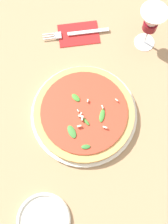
{
  "coord_description": "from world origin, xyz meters",
  "views": [
    {
      "loc": [
        -0.05,
        0.33,
        0.92
      ],
      "look_at": [
        -0.01,
        0.03,
        0.03
      ],
      "focal_mm": 50.0,
      "sensor_mm": 36.0,
      "label": 1
    }
  ],
  "objects_px": {
    "pizza_arugula_main": "(84,113)",
    "side_plate_white": "(44,221)",
    "fork": "(76,33)",
    "wine_glass": "(151,22)"
  },
  "relations": [
    {
      "from": "pizza_arugula_main",
      "to": "fork",
      "type": "bearing_deg",
      "value": -77.61
    },
    {
      "from": "wine_glass",
      "to": "fork",
      "type": "xyz_separation_m",
      "value": [
        0.23,
        -0.0,
        -0.11
      ]
    },
    {
      "from": "fork",
      "to": "side_plate_white",
      "type": "height_order",
      "value": "side_plate_white"
    },
    {
      "from": "wine_glass",
      "to": "fork",
      "type": "relative_size",
      "value": 0.75
    },
    {
      "from": "pizza_arugula_main",
      "to": "fork",
      "type": "xyz_separation_m",
      "value": [
        0.06,
        -0.28,
        -0.01
      ]
    },
    {
      "from": "pizza_arugula_main",
      "to": "side_plate_white",
      "type": "bearing_deg",
      "value": 77.2
    },
    {
      "from": "wine_glass",
      "to": "fork",
      "type": "bearing_deg",
      "value": -0.59
    },
    {
      "from": "fork",
      "to": "side_plate_white",
      "type": "xyz_separation_m",
      "value": [
        0.01,
        0.6,
        0.0
      ]
    },
    {
      "from": "fork",
      "to": "side_plate_white",
      "type": "relative_size",
      "value": 1.47
    },
    {
      "from": "pizza_arugula_main",
      "to": "wine_glass",
      "type": "relative_size",
      "value": 1.97
    }
  ]
}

